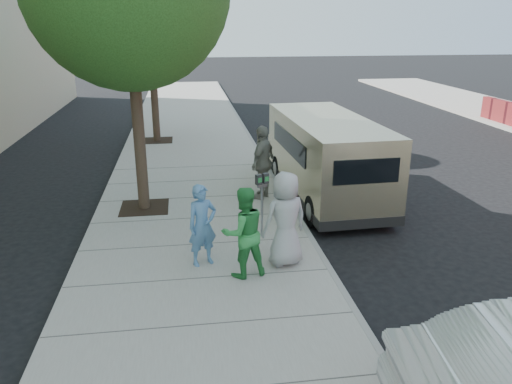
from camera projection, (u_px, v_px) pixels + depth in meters
The scene contains 10 objects.
ground at pixel (246, 247), 10.80m from camera, with size 120.00×120.00×0.00m, color black.
sidewalk at pixel (200, 247), 10.64m from camera, with size 5.00×60.00×0.15m, color gray.
curb_face at pixel (311, 240), 10.97m from camera, with size 0.12×60.00×0.16m, color gray.
tree_far at pixel (150, 14), 18.26m from camera, with size 3.92×3.80×6.49m.
parking_meter at pixel (262, 191), 10.69m from camera, with size 0.31×0.21×1.42m.
van at pixel (325, 156), 13.54m from camera, with size 2.22×6.05×2.22m.
person_officer at pixel (202, 225), 9.50m from camera, with size 0.59×0.39×1.61m, color #5383B2.
person_green_shirt at pixel (244, 232), 9.05m from camera, with size 0.84×0.65×1.72m, color green.
person_gray_shirt at pixel (285, 219), 9.47m from camera, with size 0.91×0.59×1.85m, color #A6A6A9.
person_striped_polo at pixel (263, 162), 13.09m from camera, with size 1.15×0.48×1.96m, color gray.
Camera 1 is at (-1.19, -9.75, 4.65)m, focal length 35.00 mm.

